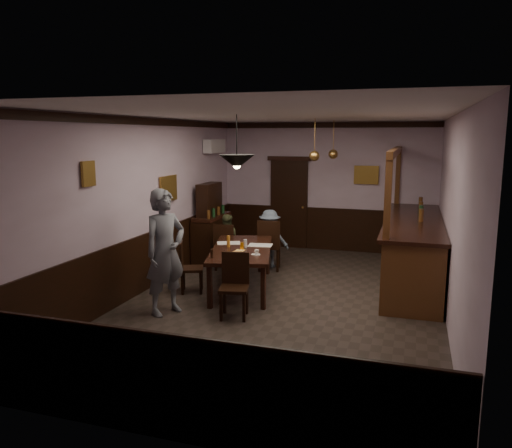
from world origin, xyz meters
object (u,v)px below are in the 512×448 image
at_px(soda_can, 242,246).
at_px(person_standing, 165,252).
at_px(coffee_cup, 257,252).
at_px(pendant_iron, 237,162).
at_px(chair_side, 187,265).
at_px(chair_far_left, 224,245).
at_px(person_seated_left, 226,240).
at_px(pendant_brass_mid, 314,156).
at_px(sideboard, 211,229).
at_px(dining_table, 242,251).
at_px(chair_far_right, 269,243).
at_px(chair_near, 235,282).
at_px(person_seated_right, 270,239).
at_px(bar_counter, 413,248).
at_px(pendant_brass_far, 333,154).

bearing_deg(soda_can, person_standing, -118.27).
distance_m(coffee_cup, soda_can, 0.49).
bearing_deg(pendant_iron, chair_side, 161.93).
height_order(chair_far_left, person_seated_left, person_seated_left).
xyz_separation_m(pendant_iron, pendant_brass_mid, (0.77, 2.25, 0.01)).
xyz_separation_m(chair_side, sideboard, (-0.50, 2.28, 0.18)).
relative_size(dining_table, person_seated_left, 2.17).
bearing_deg(chair_far_left, dining_table, 112.23).
xyz_separation_m(person_standing, soda_can, (0.74, 1.38, -0.15)).
relative_size(chair_far_right, person_seated_left, 0.95).
xyz_separation_m(chair_near, person_standing, (-1.04, -0.20, 0.43)).
bearing_deg(chair_far_right, chair_side, 50.66).
height_order(person_seated_right, sideboard, sideboard).
bearing_deg(person_standing, person_seated_right, 12.90).
bearing_deg(soda_can, chair_side, -158.92).
distance_m(chair_far_left, bar_counter, 3.64).
bearing_deg(person_standing, chair_near, -52.77).
bearing_deg(person_standing, coffee_cup, -20.05).
relative_size(dining_table, sideboard, 1.42).
bearing_deg(dining_table, coffee_cup, -45.56).
bearing_deg(soda_can, sideboard, 125.45).
xyz_separation_m(chair_near, soda_can, (-0.30, 1.18, 0.28)).
relative_size(person_seated_left, bar_counter, 0.25).
height_order(soda_can, pendant_iron, pendant_iron).
bearing_deg(person_seated_right, chair_near, 89.25).
distance_m(chair_near, person_seated_left, 2.91).
height_order(dining_table, chair_far_left, chair_far_left).
distance_m(dining_table, chair_far_right, 1.35).
bearing_deg(pendant_brass_far, person_seated_left, -151.28).
bearing_deg(dining_table, pendant_brass_far, 64.79).
distance_m(chair_far_left, person_seated_right, 0.95).
bearing_deg(sideboard, bar_counter, -4.60).
distance_m(dining_table, chair_far_left, 1.36).
xyz_separation_m(dining_table, chair_near, (0.34, -1.28, -0.16)).
relative_size(dining_table, person_seated_right, 1.99).
bearing_deg(person_standing, chair_side, 34.12).
xyz_separation_m(chair_side, coffee_cup, (1.25, 0.01, 0.31)).
distance_m(chair_far_right, person_seated_right, 0.29).
relative_size(sideboard, pendant_brass_far, 2.07).
distance_m(dining_table, pendant_brass_mid, 2.39).
height_order(person_seated_left, pendant_brass_mid, pendant_brass_mid).
bearing_deg(chair_far_left, pendant_brass_mid, 179.68).
relative_size(chair_far_right, person_standing, 0.54).
xyz_separation_m(dining_table, chair_far_left, (-0.76, 1.12, -0.17)).
distance_m(dining_table, chair_side, 0.97).
height_order(chair_near, person_standing, person_standing).
bearing_deg(person_standing, soda_can, -1.76).
distance_m(chair_side, bar_counter, 4.18).
distance_m(chair_far_right, soda_can, 1.45).
bearing_deg(person_seated_left, pendant_brass_far, -169.05).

